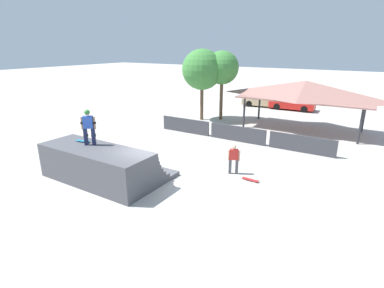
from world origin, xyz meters
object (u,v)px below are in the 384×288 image
at_px(skateboard_on_ground, 251,180).
at_px(parked_car_red, 292,104).
at_px(parked_car_tan, 263,101).
at_px(tree_beside_pavilion, 222,68).
at_px(skateboard_on_deck, 83,141).
at_px(bystander_walking, 234,158).
at_px(tree_far_back, 202,70).
at_px(skater_on_deck, 88,125).

xyz_separation_m(skateboard_on_ground, parked_car_red, (-2.74, 18.26, 0.54)).
height_order(parked_car_tan, parked_car_red, same).
height_order(tree_beside_pavilion, parked_car_red, tree_beside_pavilion).
xyz_separation_m(skateboard_on_deck, parked_car_red, (4.67, 21.82, -1.12)).
bearing_deg(bystander_walking, tree_beside_pavilion, -85.29).
height_order(skateboard_on_deck, bystander_walking, skateboard_on_deck).
bearing_deg(tree_far_back, bystander_walking, -52.08).
xyz_separation_m(skater_on_deck, parked_car_red, (4.02, 21.92, -2.05)).
xyz_separation_m(skater_on_deck, skateboard_on_deck, (-0.65, 0.10, -0.93)).
height_order(skater_on_deck, tree_far_back, tree_far_back).
height_order(skater_on_deck, parked_car_red, skater_on_deck).
bearing_deg(tree_beside_pavilion, parked_car_tan, 81.50).
xyz_separation_m(skateboard_on_ground, tree_beside_pavilion, (-7.00, 10.69, 4.35)).
distance_m(tree_beside_pavilion, parked_car_tan, 8.62).
height_order(bystander_walking, tree_far_back, tree_far_back).
bearing_deg(parked_car_red, tree_far_back, -125.14).
xyz_separation_m(bystander_walking, parked_car_red, (-1.66, 17.91, -0.26)).
distance_m(skateboard_on_deck, bystander_walking, 7.49).
height_order(bystander_walking, parked_car_tan, bystander_walking).
bearing_deg(parked_car_red, skateboard_on_deck, -103.96).
relative_size(skateboard_on_ground, parked_car_red, 0.19).
bearing_deg(parked_car_red, parked_car_tan, 176.54).
bearing_deg(bystander_walking, parked_car_tan, -100.20).
relative_size(skateboard_on_ground, parked_car_tan, 0.19).
distance_m(tree_far_back, parked_car_red, 10.88).
distance_m(bystander_walking, parked_car_tan, 18.62).
bearing_deg(skateboard_on_ground, parked_car_tan, 111.32).
height_order(skateboard_on_deck, tree_beside_pavilion, tree_beside_pavilion).
xyz_separation_m(skater_on_deck, skateboard_on_ground, (6.77, 3.66, -2.59)).
relative_size(bystander_walking, skateboard_on_ground, 1.83).
distance_m(skater_on_deck, tree_beside_pavilion, 14.46).
bearing_deg(skateboard_on_deck, parked_car_tan, 76.09).
bearing_deg(tree_far_back, skateboard_on_ground, -49.21).
relative_size(skater_on_deck, bystander_walking, 1.11).
height_order(bystander_walking, skateboard_on_ground, bystander_walking).
bearing_deg(parked_car_red, bystander_walking, -86.58).
bearing_deg(parked_car_tan, skater_on_deck, -98.84).
xyz_separation_m(skateboard_on_deck, skateboard_on_ground, (7.41, 3.57, -1.67)).
relative_size(skateboard_on_ground, tree_far_back, 0.14).
bearing_deg(skateboard_on_deck, tree_beside_pavilion, 78.49).
bearing_deg(skater_on_deck, tree_far_back, 61.38).
bearing_deg(skateboard_on_deck, tree_far_back, 84.25).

